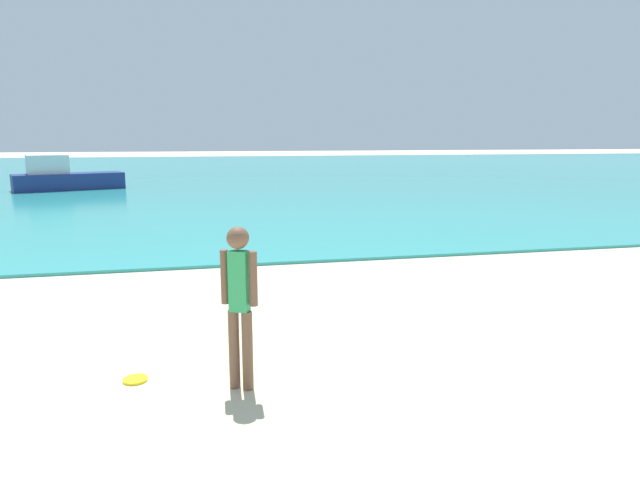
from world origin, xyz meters
name	(u,v)px	position (x,y,z in m)	size (l,w,h in m)	color
water	(220,171)	(0.00, 42.83, 0.03)	(160.00, 60.00, 0.06)	teal
person_standing	(239,298)	(-1.45, 7.74, 0.88)	(0.33, 0.21, 1.55)	brown
frisbee	(135,380)	(-2.45, 8.13, 0.01)	(0.24, 0.24, 0.03)	yellow
boat_near	(64,178)	(-7.38, 29.35, 0.59)	(4.73, 2.89, 1.53)	navy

